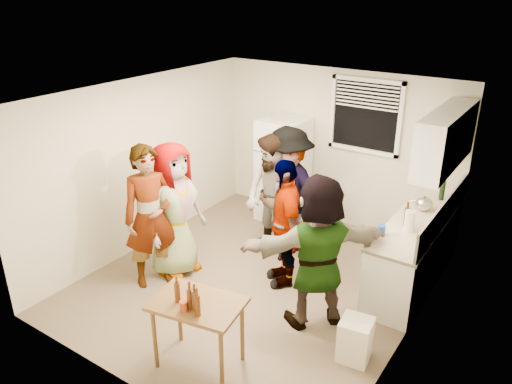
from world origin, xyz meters
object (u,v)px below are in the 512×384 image
Objects in this scene: beer_bottle_table at (178,301)px; guest_stripe at (157,281)px; guest_back_right at (286,249)px; guest_black at (283,280)px; refrigerator at (283,170)px; beer_bottle_counter at (405,225)px; trash_bin at (355,339)px; wine_bottle at (441,199)px; red_cup at (184,311)px; guest_back_left at (272,254)px; guest_grey at (178,270)px; kettle at (423,210)px; serving_table at (201,362)px; blue_cup at (381,235)px; guest_orange at (314,320)px.

beer_bottle_table is 0.11× the size of guest_stripe.
guest_black is at bearing -41.60° from guest_back_right.
refrigerator is 3.72m from beer_bottle_table.
trash_bin is at bearing -87.47° from beer_bottle_counter.
beer_bottle_table is (-1.47, -1.07, 0.51)m from trash_bin.
refrigerator is 2.50m from wine_bottle.
beer_bottle_counter reaches higher than trash_bin.
guest_stripe is at bearing 144.47° from red_cup.
refrigerator reaches higher than guest_black.
trash_bin is at bearing 14.92° from guest_black.
trash_bin is 2.35m from guest_back_left.
guest_grey is 1.38m from guest_back_left.
guest_grey is 1.07× the size of guest_black.
guest_stripe is at bearing 174.82° from guest_grey.
wine_bottle reaches higher than red_cup.
serving_table is at bearing -112.83° from kettle.
guest_back_right is (-0.46, 2.75, -0.76)m from red_cup.
kettle is (2.40, -0.40, 0.05)m from refrigerator.
serving_table is 0.78m from red_cup.
guest_black is (-1.16, -0.31, -0.90)m from blue_cup.
beer_bottle_counter is 0.12× the size of guest_stripe.
beer_bottle_counter is 0.26× the size of serving_table.
red_cup is 0.06× the size of guest_black.
red_cup is 0.06× the size of guest_stripe.
refrigerator is at bearing 157.70° from beer_bottle_counter.
guest_black is (1.34, 0.59, 0.00)m from guest_grey.
guest_back_left is (-0.59, 2.33, 0.00)m from serving_table.
wine_bottle is at bearing 88.24° from trash_bin.
guest_back_left is at bearing 99.81° from beer_bottle_table.
beer_bottle_table is at bearing -114.70° from kettle.
refrigerator is 0.90× the size of guest_back_right.
wine_bottle reaches higher than trash_bin.
blue_cup reaches higher than guest_back_right.
beer_bottle_counter is 1.08× the size of beer_bottle_table.
guest_grey is at bearing 134.86° from red_cup.
guest_black is (0.39, -0.75, 0.00)m from guest_back_right.
guest_back_left reaches higher than guest_orange.
wine_bottle is 0.60× the size of trash_bin.
guest_grey is at bearing -160.30° from blue_cup.
wine_bottle is at bearing 69.55° from red_cup.
guest_orange is at bearing -115.19° from beer_bottle_counter.
blue_cup reaches higher than trash_bin.
refrigerator is 2.79m from guest_stripe.
refrigerator reaches higher than trash_bin.
red_cup reaches higher than guest_back_right.
guest_black is (-0.07, 2.00, -0.76)m from red_cup.
blue_cup is at bearing 4.73° from guest_back_right.
beer_bottle_counter reaches higher than serving_table.
serving_table is (-1.08, -2.13, -0.90)m from blue_cup.
beer_bottle_counter reaches higher than guest_back_left.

